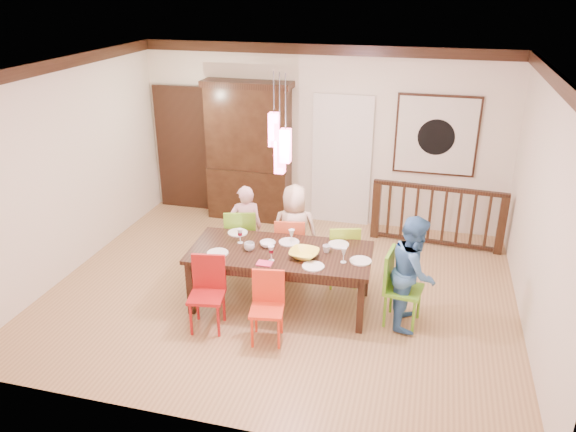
% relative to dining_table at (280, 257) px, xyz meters
% --- Properties ---
extents(floor, '(6.00, 6.00, 0.00)m').
position_rel_dining_table_xyz_m(floor, '(-0.08, 0.31, -0.67)').
color(floor, '#A57C4F').
rests_on(floor, ground).
extents(ceiling, '(6.00, 6.00, 0.00)m').
position_rel_dining_table_xyz_m(ceiling, '(-0.08, 0.31, 2.23)').
color(ceiling, white).
rests_on(ceiling, wall_back).
extents(wall_back, '(6.00, 0.00, 6.00)m').
position_rel_dining_table_xyz_m(wall_back, '(-0.08, 2.81, 0.78)').
color(wall_back, silver).
rests_on(wall_back, floor).
extents(wall_left, '(0.00, 5.00, 5.00)m').
position_rel_dining_table_xyz_m(wall_left, '(-3.08, 0.31, 0.78)').
color(wall_left, silver).
rests_on(wall_left, floor).
extents(wall_right, '(0.00, 5.00, 5.00)m').
position_rel_dining_table_xyz_m(wall_right, '(2.92, 0.31, 0.78)').
color(wall_right, silver).
rests_on(wall_right, floor).
extents(crown_molding, '(6.00, 5.00, 0.16)m').
position_rel_dining_table_xyz_m(crown_molding, '(-0.08, 0.31, 2.15)').
color(crown_molding, black).
rests_on(crown_molding, wall_back).
extents(panel_door, '(1.04, 0.07, 2.24)m').
position_rel_dining_table_xyz_m(panel_door, '(-2.48, 2.76, 0.38)').
color(panel_door, black).
rests_on(panel_door, wall_back).
extents(white_doorway, '(0.97, 0.05, 2.22)m').
position_rel_dining_table_xyz_m(white_doorway, '(0.27, 2.78, 0.38)').
color(white_doorway, silver).
rests_on(white_doorway, wall_back).
extents(painting, '(1.25, 0.06, 1.25)m').
position_rel_dining_table_xyz_m(painting, '(1.72, 2.78, 0.93)').
color(painting, black).
rests_on(painting, wall_back).
extents(pendant_cluster, '(0.27, 0.21, 1.14)m').
position_rel_dining_table_xyz_m(pendant_cluster, '(0.00, -0.00, 1.44)').
color(pendant_cluster, '#FD4B7C').
rests_on(pendant_cluster, ceiling).
extents(dining_table, '(2.28, 1.14, 0.75)m').
position_rel_dining_table_xyz_m(dining_table, '(0.00, 0.00, 0.00)').
color(dining_table, black).
rests_on(dining_table, floor).
extents(chair_far_left, '(0.53, 0.53, 0.95)m').
position_rel_dining_table_xyz_m(chair_far_left, '(-0.77, 0.74, -0.13)').
color(chair_far_left, '#6FB327').
rests_on(chair_far_left, floor).
extents(chair_far_mid, '(0.48, 0.48, 0.90)m').
position_rel_dining_table_xyz_m(chair_far_mid, '(-0.06, 0.73, -0.16)').
color(chair_far_mid, '#C94A25').
rests_on(chair_far_mid, floor).
extents(chair_far_right, '(0.50, 0.50, 0.89)m').
position_rel_dining_table_xyz_m(chair_far_right, '(0.66, 0.71, -0.16)').
color(chair_far_right, '#93C125').
rests_on(chair_far_right, floor).
extents(chair_near_left, '(0.46, 0.46, 0.88)m').
position_rel_dining_table_xyz_m(chair_near_left, '(-0.69, -0.73, -0.17)').
color(chair_near_left, '#A81515').
rests_on(chair_near_left, floor).
extents(chair_near_mid, '(0.43, 0.43, 0.82)m').
position_rel_dining_table_xyz_m(chair_near_mid, '(0.06, -0.79, -0.20)').
color(chair_near_mid, red).
rests_on(chair_near_mid, floor).
extents(chair_end_right, '(0.47, 0.47, 0.93)m').
position_rel_dining_table_xyz_m(chair_end_right, '(1.51, -0.04, -0.14)').
color(chair_end_right, '#62AF23').
rests_on(chair_end_right, floor).
extents(china_hutch, '(1.47, 0.46, 2.33)m').
position_rel_dining_table_xyz_m(china_hutch, '(-1.26, 2.61, 0.50)').
color(china_hutch, black).
rests_on(china_hutch, floor).
extents(balustrade, '(2.00, 0.21, 0.96)m').
position_rel_dining_table_xyz_m(balustrade, '(1.86, 2.26, -0.17)').
color(balustrade, black).
rests_on(balustrade, floor).
extents(person_far_left, '(0.53, 0.44, 1.25)m').
position_rel_dining_table_xyz_m(person_far_left, '(-0.72, 0.79, -0.05)').
color(person_far_left, '#FCC0CF').
rests_on(person_far_left, floor).
extents(person_far_mid, '(0.72, 0.55, 1.32)m').
position_rel_dining_table_xyz_m(person_far_mid, '(-0.02, 0.80, -0.01)').
color(person_far_mid, beige).
rests_on(person_far_mid, floor).
extents(person_end_right, '(0.52, 0.67, 1.38)m').
position_rel_dining_table_xyz_m(person_end_right, '(1.60, -0.01, 0.02)').
color(person_end_right, '#4177B7').
rests_on(person_end_right, floor).
extents(serving_bowl, '(0.38, 0.38, 0.09)m').
position_rel_dining_table_xyz_m(serving_bowl, '(0.32, -0.09, 0.12)').
color(serving_bowl, '#F9E746').
rests_on(serving_bowl, dining_table).
extents(small_bowl, '(0.26, 0.26, 0.06)m').
position_rel_dining_table_xyz_m(small_bowl, '(-0.19, 0.08, 0.11)').
color(small_bowl, white).
rests_on(small_bowl, dining_table).
extents(cup_left, '(0.15, 0.15, 0.10)m').
position_rel_dining_table_xyz_m(cup_left, '(-0.37, -0.08, 0.13)').
color(cup_left, silver).
rests_on(cup_left, dining_table).
extents(cup_right, '(0.12, 0.12, 0.09)m').
position_rel_dining_table_xyz_m(cup_right, '(0.55, 0.11, 0.13)').
color(cup_right, silver).
rests_on(cup_right, dining_table).
extents(plate_far_left, '(0.26, 0.26, 0.01)m').
position_rel_dining_table_xyz_m(plate_far_left, '(-0.68, 0.36, 0.09)').
color(plate_far_left, white).
rests_on(plate_far_left, dining_table).
extents(plate_far_mid, '(0.26, 0.26, 0.01)m').
position_rel_dining_table_xyz_m(plate_far_mid, '(0.04, 0.25, 0.09)').
color(plate_far_mid, white).
rests_on(plate_far_mid, dining_table).
extents(plate_far_right, '(0.26, 0.26, 0.01)m').
position_rel_dining_table_xyz_m(plate_far_right, '(0.66, 0.34, 0.09)').
color(plate_far_right, white).
rests_on(plate_far_right, dining_table).
extents(plate_near_left, '(0.26, 0.26, 0.01)m').
position_rel_dining_table_xyz_m(plate_near_left, '(-0.72, -0.26, 0.09)').
color(plate_near_left, white).
rests_on(plate_near_left, dining_table).
extents(plate_near_mid, '(0.26, 0.26, 0.01)m').
position_rel_dining_table_xyz_m(plate_near_mid, '(0.48, -0.30, 0.09)').
color(plate_near_mid, white).
rests_on(plate_near_mid, dining_table).
extents(plate_end_right, '(0.26, 0.26, 0.01)m').
position_rel_dining_table_xyz_m(plate_end_right, '(0.99, -0.03, 0.09)').
color(plate_end_right, white).
rests_on(plate_end_right, dining_table).
extents(wine_glass_a, '(0.08, 0.08, 0.19)m').
position_rel_dining_table_xyz_m(wine_glass_a, '(-0.55, 0.09, 0.17)').
color(wine_glass_a, '#590C19').
rests_on(wine_glass_a, dining_table).
extents(wine_glass_b, '(0.08, 0.08, 0.19)m').
position_rel_dining_table_xyz_m(wine_glass_b, '(0.08, 0.24, 0.17)').
color(wine_glass_b, silver).
rests_on(wine_glass_b, dining_table).
extents(wine_glass_c, '(0.08, 0.08, 0.19)m').
position_rel_dining_table_xyz_m(wine_glass_c, '(-0.04, -0.28, 0.17)').
color(wine_glass_c, '#590C19').
rests_on(wine_glass_c, dining_table).
extents(wine_glass_d, '(0.08, 0.08, 0.19)m').
position_rel_dining_table_xyz_m(wine_glass_d, '(0.80, -0.10, 0.17)').
color(wine_glass_d, silver).
rests_on(wine_glass_d, dining_table).
extents(napkin, '(0.18, 0.14, 0.01)m').
position_rel_dining_table_xyz_m(napkin, '(-0.09, -0.38, 0.09)').
color(napkin, '#D83359').
rests_on(napkin, dining_table).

